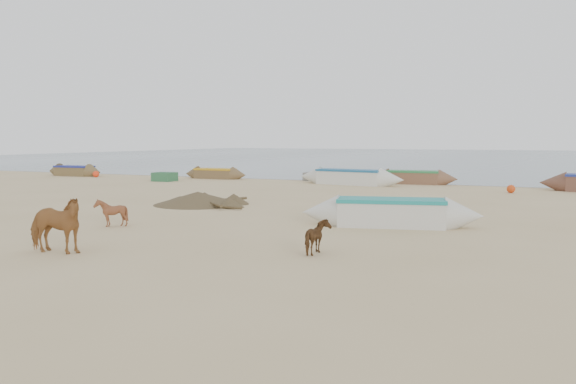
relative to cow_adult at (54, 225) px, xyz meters
The scene contains 9 objects.
ground 4.89m from the cow_adult, 51.18° to the left, with size 140.00×140.00×0.00m, color tan.
sea 85.82m from the cow_adult, 87.98° to the left, with size 160.00×160.00×0.00m, color slate.
cow_adult is the anchor object (origin of this frame).
calf_front 4.37m from the cow_adult, 112.97° to the left, with size 0.75×0.85×0.93m, color brown.
calf_right 6.66m from the cow_adult, 22.88° to the left, with size 0.85×0.72×0.85m, color #55351B.
near_canoe 10.27m from the cow_adult, 49.00° to the left, with size 5.93×1.25×0.92m, color beige, non-canonical shape.
debris_pile 10.82m from the cow_adult, 103.48° to the left, with size 3.88×3.88×0.57m, color brown.
waterline_canoes 25.03m from the cow_adult, 75.49° to the left, with size 58.51×4.05×0.96m.
beach_clutter 24.39m from the cow_adult, 74.17° to the left, with size 46.72×5.79×0.64m.
Camera 1 is at (7.95, -14.19, 2.88)m, focal length 35.00 mm.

